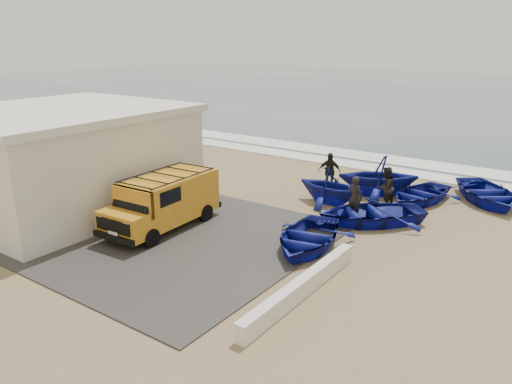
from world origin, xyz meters
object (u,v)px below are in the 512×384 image
Objects in this scene: parapet at (302,287)px; van at (164,200)px; boat_mid_right at (420,194)px; fisherman_middle at (386,187)px; fisherman_front at (355,197)px; building at (63,158)px; boat_near_right at (370,213)px; boat_far_left at (378,175)px; boat_mid_left at (330,186)px; boat_far_right at (487,193)px; boat_near_left at (307,237)px; fisherman_back at (329,171)px.

van is at bearing 167.51° from parapet.
boat_mid_right is 2.11× the size of fisherman_middle.
fisherman_front is at bearing -1.33° from fisherman_middle.
building reaches higher than parapet.
boat_far_left is (-1.21, 3.69, 0.52)m from boat_near_right.
parapet is at bearing 21.16° from fisherman_middle.
fisherman_middle is (-0.27, 2.20, 0.46)m from boat_near_right.
van is at bearing 153.17° from boat_mid_left.
building reaches higher than boat_far_right.
boat_mid_right is (3.21, 2.48, -0.43)m from boat_mid_left.
boat_near_right reaches higher than boat_near_left.
boat_near_right is (11.75, 5.65, -1.72)m from building.
fisherman_back is (2.86, 8.21, -0.21)m from van.
fisherman_front is (5.51, 5.36, -0.26)m from van.
building is 5.18× the size of fisherman_middle.
boat_mid_right is at bearing -47.93° from boat_mid_left.
boat_far_right reaches higher than boat_mid_right.
boat_near_left is 3.69m from boat_near_right.
fisherman_middle is at bearing 72.70° from boat_near_left.
boat_near_right is 2.82m from boat_mid_left.
fisherman_back is (-2.65, 2.85, 0.05)m from fisherman_front.
van reaches higher than boat_far_left.
parapet is at bearing -4.58° from building.
boat_near_right is at bearing 96.44° from parapet.
boat_mid_right is (-0.00, 10.44, 0.12)m from parapet.
boat_near_left reaches higher than boat_mid_right.
fisherman_middle is (-3.49, -3.29, 0.45)m from boat_far_right.
van is at bearing 5.99° from building.
fisherman_back is (-3.47, 3.12, 0.48)m from boat_near_right.
boat_near_left is (5.50, 1.49, -0.72)m from van.
van is (5.42, 0.57, -1.03)m from building.
boat_far_right is (5.68, 4.19, -0.38)m from boat_mid_left.
building is at bearing -78.14° from boat_far_left.
boat_near_left is at bearing -157.20° from boat_mid_left.
boat_near_right is 2.27m from fisherman_middle.
boat_far_right is (2.47, 12.14, 0.18)m from parapet.
fisherman_back is at bearing -36.25° from fisherman_front.
van is 1.31× the size of boat_mid_right.
fisherman_front is (10.93, 5.92, -1.29)m from building.
fisherman_back reaches higher than boat_mid_right.
boat_mid_left is 1.70× the size of fisherman_back.
boat_far_right is at bearing -49.27° from boat_mid_left.
building is at bearing -108.20° from boat_near_right.
fisherman_middle is (-1.02, 8.85, 0.63)m from parapet.
boat_mid_left is at bearing -178.83° from boat_far_right.
parapet is 8.60m from boat_mid_left.
boat_far_left reaches higher than fisherman_middle.
fisherman_front is (-1.57, 6.92, 0.60)m from parapet.
boat_near_right reaches higher than boat_mid_right.
boat_mid_left is at bearing 36.85° from building.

